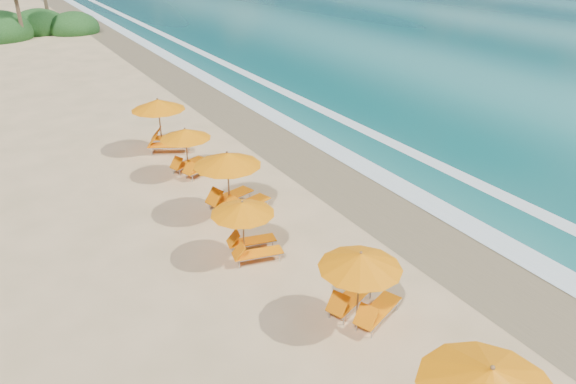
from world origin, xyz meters
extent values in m
plane|color=#D8B37F|center=(0.00, 0.00, 0.00)|extent=(160.00, 160.00, 0.00)
cube|color=olive|center=(4.00, 0.00, 0.01)|extent=(4.00, 160.00, 0.01)
cube|color=white|center=(5.50, 0.00, 0.03)|extent=(1.20, 160.00, 0.01)
cube|color=white|center=(8.50, 0.00, 0.02)|extent=(0.80, 160.00, 0.01)
cone|color=orange|center=(-1.89, -10.52, 2.35)|extent=(3.40, 3.40, 0.52)
sphere|color=olive|center=(-1.89, -10.52, 2.64)|extent=(0.09, 0.09, 0.09)
cylinder|color=olive|center=(-1.21, -5.78, 1.08)|extent=(0.05, 0.05, 2.17)
cone|color=orange|center=(-1.21, -5.78, 1.98)|extent=(2.90, 2.90, 0.44)
sphere|color=olive|center=(-1.21, -5.78, 2.22)|extent=(0.08, 0.08, 0.08)
cylinder|color=olive|center=(-2.44, -1.34, 0.99)|extent=(0.05, 0.05, 1.99)
cone|color=orange|center=(-2.44, -1.34, 1.82)|extent=(2.43, 2.43, 0.40)
sphere|color=olive|center=(-2.44, -1.34, 2.04)|extent=(0.07, 0.07, 0.07)
cylinder|color=olive|center=(-1.57, 1.65, 1.21)|extent=(0.06, 0.06, 2.41)
cone|color=orange|center=(-1.57, 1.65, 2.21)|extent=(3.06, 3.06, 0.48)
sphere|color=olive|center=(-1.57, 1.65, 2.48)|extent=(0.09, 0.09, 0.09)
cylinder|color=olive|center=(-1.67, 5.72, 1.05)|extent=(0.05, 0.05, 2.10)
cone|color=orange|center=(-1.67, 5.72, 1.92)|extent=(2.75, 2.75, 0.42)
sphere|color=olive|center=(-1.67, 5.72, 2.15)|extent=(0.07, 0.07, 0.07)
cylinder|color=olive|center=(-1.67, 9.25, 1.23)|extent=(0.06, 0.06, 2.47)
cone|color=orange|center=(-1.67, 9.25, 2.26)|extent=(3.42, 3.42, 0.50)
sphere|color=olive|center=(-1.67, 9.25, 2.53)|extent=(0.09, 0.09, 0.09)
ellipsoid|color=#163D14|center=(-2.00, 47.00, 0.55)|extent=(5.60, 5.60, 3.64)
ellipsoid|color=#163D14|center=(1.00, 45.00, 0.49)|extent=(5.00, 5.00, 3.25)
cylinder|color=brown|center=(-4.00, 43.00, 2.50)|extent=(0.36, 0.36, 5.00)
camera|label=1|loc=(-8.71, -14.94, 9.71)|focal=33.63mm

